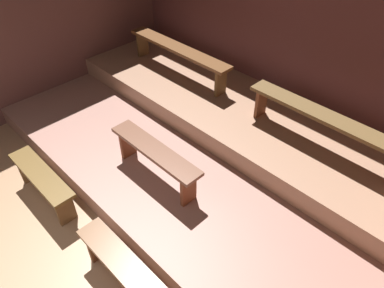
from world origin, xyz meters
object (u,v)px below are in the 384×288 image
(bench_middle_right, at_px, (325,121))
(bench_middle_left, at_px, (178,52))
(bench_floor_left, at_px, (42,179))
(bench_floor_right, at_px, (123,267))
(bench_lower_center, at_px, (155,155))

(bench_middle_right, bearing_deg, bench_middle_left, 180.00)
(bench_floor_left, distance_m, bench_floor_right, 1.71)
(bench_floor_left, bearing_deg, bench_floor_right, 0.00)
(bench_floor_right, bearing_deg, bench_middle_right, 80.15)
(bench_floor_right, relative_size, bench_middle_right, 0.58)
(bench_floor_left, xyz_separation_m, bench_middle_left, (-0.49, 2.82, 0.61))
(bench_floor_left, xyz_separation_m, bench_floor_right, (1.71, 0.00, 0.00))
(bench_lower_center, relative_size, bench_middle_left, 0.66)
(bench_lower_center, bearing_deg, bench_floor_left, -129.59)
(bench_floor_left, relative_size, bench_middle_right, 0.58)
(bench_lower_center, bearing_deg, bench_middle_left, 129.52)
(bench_floor_right, height_order, bench_middle_right, bench_middle_right)
(bench_floor_right, height_order, bench_middle_left, bench_middle_left)
(bench_floor_right, xyz_separation_m, bench_lower_center, (-0.79, 1.11, 0.30))
(bench_floor_right, distance_m, bench_middle_right, 2.93)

